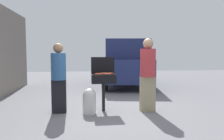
% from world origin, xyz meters
% --- Properties ---
extents(ground_plane, '(24.00, 24.00, 0.00)m').
position_xyz_m(ground_plane, '(0.00, 0.00, 0.00)').
color(ground_plane, slate).
extents(bbq_grill, '(0.60, 0.44, 0.94)m').
position_xyz_m(bbq_grill, '(-0.06, -0.07, 0.80)').
color(bbq_grill, black).
rests_on(bbq_grill, ground).
extents(grill_lid_open, '(0.60, 0.05, 0.42)m').
position_xyz_m(grill_lid_open, '(-0.06, 0.15, 1.15)').
color(grill_lid_open, black).
rests_on(grill_lid_open, bbq_grill).
extents(hot_dog_0, '(0.13, 0.03, 0.03)m').
position_xyz_m(hot_dog_0, '(-0.11, -0.19, 0.95)').
color(hot_dog_0, '#C6593D').
rests_on(hot_dog_0, bbq_grill).
extents(hot_dog_1, '(0.13, 0.03, 0.03)m').
position_xyz_m(hot_dog_1, '(0.11, 0.04, 0.95)').
color(hot_dog_1, '#AD4228').
rests_on(hot_dog_1, bbq_grill).
extents(hot_dog_2, '(0.13, 0.04, 0.03)m').
position_xyz_m(hot_dog_2, '(-0.20, -0.07, 0.95)').
color(hot_dog_2, '#B74C33').
rests_on(hot_dog_2, bbq_grill).
extents(hot_dog_3, '(0.13, 0.04, 0.03)m').
position_xyz_m(hot_dog_3, '(0.02, -0.13, 0.95)').
color(hot_dog_3, '#B74C33').
rests_on(hot_dog_3, bbq_grill).
extents(hot_dog_4, '(0.13, 0.03, 0.03)m').
position_xyz_m(hot_dog_4, '(0.03, -0.23, 0.95)').
color(hot_dog_4, '#B74C33').
rests_on(hot_dog_4, bbq_grill).
extents(hot_dog_5, '(0.13, 0.03, 0.03)m').
position_xyz_m(hot_dog_5, '(0.13, -0.05, 0.95)').
color(hot_dog_5, '#C6593D').
rests_on(hot_dog_5, bbq_grill).
extents(hot_dog_6, '(0.13, 0.04, 0.03)m').
position_xyz_m(hot_dog_6, '(0.04, -0.19, 0.95)').
color(hot_dog_6, '#AD4228').
rests_on(hot_dog_6, bbq_grill).
extents(hot_dog_7, '(0.13, 0.03, 0.03)m').
position_xyz_m(hot_dog_7, '(0.14, -0.08, 0.95)').
color(hot_dog_7, '#AD4228').
rests_on(hot_dog_7, bbq_grill).
extents(hot_dog_8, '(0.13, 0.04, 0.03)m').
position_xyz_m(hot_dog_8, '(-0.19, -0.13, 0.95)').
color(hot_dog_8, '#AD4228').
rests_on(hot_dog_8, bbq_grill).
extents(hot_dog_9, '(0.13, 0.04, 0.03)m').
position_xyz_m(hot_dog_9, '(-0.07, 0.03, 0.95)').
color(hot_dog_9, '#AD4228').
rests_on(hot_dog_9, bbq_grill).
extents(hot_dog_10, '(0.13, 0.03, 0.03)m').
position_xyz_m(hot_dog_10, '(-0.03, 0.06, 0.95)').
color(hot_dog_10, '#AD4228').
rests_on(hot_dog_10, bbq_grill).
extents(hot_dog_11, '(0.13, 0.03, 0.03)m').
position_xyz_m(hot_dog_11, '(0.05, -0.01, 0.95)').
color(hot_dog_11, '#C6593D').
rests_on(hot_dog_11, bbq_grill).
extents(hot_dog_12, '(0.13, 0.03, 0.03)m').
position_xyz_m(hot_dog_12, '(-0.21, -0.24, 0.95)').
color(hot_dog_12, '#AD4228').
rests_on(hot_dog_12, bbq_grill).
extents(hot_dog_13, '(0.13, 0.03, 0.03)m').
position_xyz_m(hot_dog_13, '(-0.04, -0.07, 0.95)').
color(hot_dog_13, '#AD4228').
rests_on(hot_dog_13, bbq_grill).
extents(propane_tank, '(0.32, 0.32, 0.62)m').
position_xyz_m(propane_tank, '(-0.41, -0.26, 0.32)').
color(propane_tank, silver).
rests_on(propane_tank, ground).
extents(person_left, '(0.36, 0.36, 1.70)m').
position_xyz_m(person_left, '(-1.15, -0.09, 0.92)').
color(person_left, black).
rests_on(person_left, ground).
extents(person_right, '(0.38, 0.38, 1.82)m').
position_xyz_m(person_right, '(1.04, -0.20, 0.99)').
color(person_right, gray).
rests_on(person_right, ground).
extents(parked_minivan, '(2.54, 4.63, 2.02)m').
position_xyz_m(parked_minivan, '(1.35, 4.21, 1.03)').
color(parked_minivan, navy).
rests_on(parked_minivan, ground).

